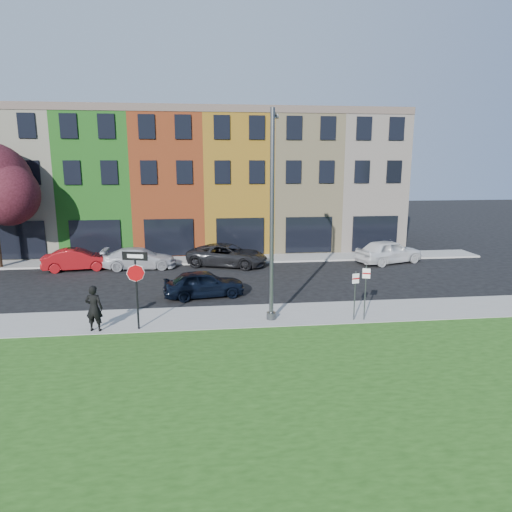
{
  "coord_description": "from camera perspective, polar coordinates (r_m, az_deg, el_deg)",
  "views": [
    {
      "loc": [
        -2.64,
        -15.93,
        6.75
      ],
      "look_at": [
        -0.29,
        4.0,
        2.56
      ],
      "focal_mm": 32.0,
      "sensor_mm": 36.0,
      "label": 1
    }
  ],
  "objects": [
    {
      "name": "street_lamp",
      "position": [
        18.89,
        2.04,
        4.93
      ],
      "size": [
        0.83,
        2.55,
        8.69
      ],
      "rotation": [
        0.0,
        0.0,
        -0.22
      ],
      "color": "#4A4D4F",
      "rests_on": "sidewalk_near"
    },
    {
      "name": "parked_car_white",
      "position": [
        31.91,
        16.26,
        0.56
      ],
      "size": [
        4.79,
        5.86,
        1.6
      ],
      "primitive_type": "imported",
      "rotation": [
        0.0,
        0.0,
        1.9
      ],
      "color": "silver",
      "rests_on": "ground"
    },
    {
      "name": "parked_car_silver",
      "position": [
        30.05,
        -14.34,
        -0.27
      ],
      "size": [
        2.0,
        4.64,
        1.33
      ],
      "primitive_type": "imported",
      "rotation": [
        0.0,
        0.0,
        1.59
      ],
      "color": "#B8B8BD",
      "rests_on": "ground"
    },
    {
      "name": "rowhouse_block",
      "position": [
        37.16,
        -6.58,
        8.99
      ],
      "size": [
        30.0,
        10.12,
        10.0
      ],
      "color": "#BCB89C",
      "rests_on": "ground"
    },
    {
      "name": "man",
      "position": [
        19.21,
        -19.59,
        -6.17
      ],
      "size": [
        0.82,
        0.65,
        1.87
      ],
      "primitive_type": "imported",
      "rotation": [
        0.0,
        0.0,
        2.99
      ],
      "color": "black",
      "rests_on": "sidewalk_near"
    },
    {
      "name": "parked_car_dark",
      "position": [
        29.84,
        -3.6,
        0.11
      ],
      "size": [
        5.71,
        6.74,
        1.45
      ],
      "primitive_type": "imported",
      "rotation": [
        0.0,
        0.0,
        1.23
      ],
      "color": "black",
      "rests_on": "ground"
    },
    {
      "name": "parking_sign_a",
      "position": [
        19.63,
        12.28,
        -4.16
      ],
      "size": [
        0.32,
        0.12,
        2.12
      ],
      "rotation": [
        0.0,
        0.0,
        0.23
      ],
      "color": "#4A4D4F",
      "rests_on": "sidewalk_near"
    },
    {
      "name": "sedan_near",
      "position": [
        23.19,
        -6.54,
        -3.45
      ],
      "size": [
        2.9,
        4.56,
        1.38
      ],
      "primitive_type": "imported",
      "rotation": [
        0.0,
        0.0,
        1.73
      ],
      "color": "black",
      "rests_on": "ground"
    },
    {
      "name": "parked_car_red",
      "position": [
        30.78,
        -21.42,
        -0.41
      ],
      "size": [
        2.53,
        4.52,
        1.36
      ],
      "primitive_type": "imported",
      "rotation": [
        0.0,
        0.0,
        1.7
      ],
      "color": "maroon",
      "rests_on": "ground"
    },
    {
      "name": "sidewalk_far",
      "position": [
        31.65,
        -7.22,
        -0.51
      ],
      "size": [
        40.0,
        2.4,
        0.12
      ],
      "primitive_type": "cube",
      "color": "gray",
      "rests_on": "ground"
    },
    {
      "name": "sidewalk_near",
      "position": [
        20.61,
        6.72,
        -7.24
      ],
      "size": [
        40.0,
        3.0,
        0.12
      ],
      "primitive_type": "cube",
      "color": "gray",
      "rests_on": "ground"
    },
    {
      "name": "parking_sign_b",
      "position": [
        19.74,
        13.54,
        -3.73
      ],
      "size": [
        0.31,
        0.15,
        2.37
      ],
      "rotation": [
        0.0,
        0.0,
        -0.37
      ],
      "color": "#4A4D4F",
      "rests_on": "sidewalk_near"
    },
    {
      "name": "stop_sign",
      "position": [
        18.53,
        -14.79,
        -2.29
      ],
      "size": [
        1.02,
        0.34,
        3.17
      ],
      "rotation": [
        0.0,
        0.0,
        -0.29
      ],
      "color": "black",
      "rests_on": "sidewalk_near"
    },
    {
      "name": "ground",
      "position": [
        17.5,
        2.53,
        -10.91
      ],
      "size": [
        120.0,
        120.0,
        0.0
      ],
      "primitive_type": "plane",
      "color": "black",
      "rests_on": "ground"
    }
  ]
}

